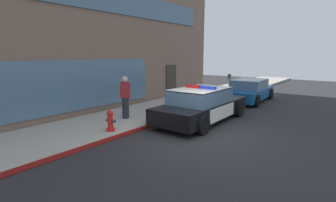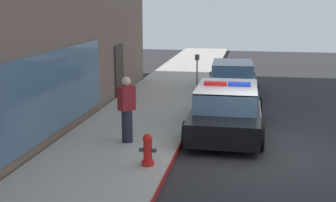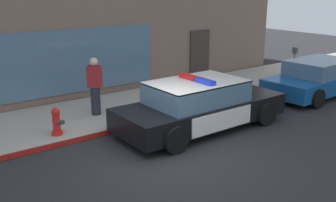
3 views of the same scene
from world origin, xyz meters
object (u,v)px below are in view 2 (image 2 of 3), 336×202
car_down_street (232,78)px  pedestrian_on_sidewalk (127,109)px  fire_hydrant (148,150)px  parking_meter (197,64)px  police_cruiser (227,109)px

car_down_street → pedestrian_on_sidewalk: size_ratio=2.68×
fire_hydrant → parking_meter: 9.91m
car_down_street → pedestrian_on_sidewalk: (-7.69, 2.37, 0.38)m
police_cruiser → pedestrian_on_sidewalk: bearing=128.5°
fire_hydrant → pedestrian_on_sidewalk: (1.57, 0.90, 0.51)m
fire_hydrant → parking_meter: bearing=0.4°
police_cruiser → parking_meter: 6.60m
police_cruiser → parking_meter: police_cruiser is taller
car_down_street → police_cruiser: bearing=178.4°
car_down_street → parking_meter: bearing=65.2°
car_down_street → pedestrian_on_sidewalk: bearing=160.6°
police_cruiser → fire_hydrant: size_ratio=6.80×
police_cruiser → car_down_street: police_cruiser is taller
fire_hydrant → car_down_street: (9.26, -1.47, 0.13)m
police_cruiser → car_down_street: bearing=0.8°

